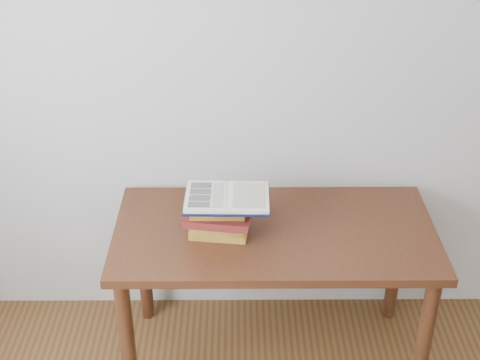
{
  "coord_description": "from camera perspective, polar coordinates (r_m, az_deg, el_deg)",
  "views": [
    {
      "loc": [
        -0.16,
        -0.81,
        2.23
      ],
      "look_at": [
        -0.15,
        1.35,
        0.94
      ],
      "focal_mm": 50.0,
      "sensor_mm": 36.0,
      "label": 1
    }
  ],
  "objects": [
    {
      "name": "book_stack",
      "position": [
        2.63,
        -1.9,
        -3.01
      ],
      "size": [
        0.28,
        0.22,
        0.15
      ],
      "color": "#A38325",
      "rests_on": "desk"
    },
    {
      "name": "open_book",
      "position": [
        2.57,
        -1.1,
        -1.53
      ],
      "size": [
        0.33,
        0.24,
        0.03
      ],
      "rotation": [
        0.0,
        0.0,
        -0.02
      ],
      "color": "black",
      "rests_on": "book_stack"
    },
    {
      "name": "room_shell",
      "position": [
        1.03,
        4.18,
        -5.48
      ],
      "size": [
        3.54,
        3.54,
        2.62
      ],
      "color": "beige",
      "rests_on": "ground"
    },
    {
      "name": "desk",
      "position": [
        2.74,
        2.94,
        -5.91
      ],
      "size": [
        1.29,
        0.65,
        0.69
      ],
      "color": "#4D2613",
      "rests_on": "ground"
    }
  ]
}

